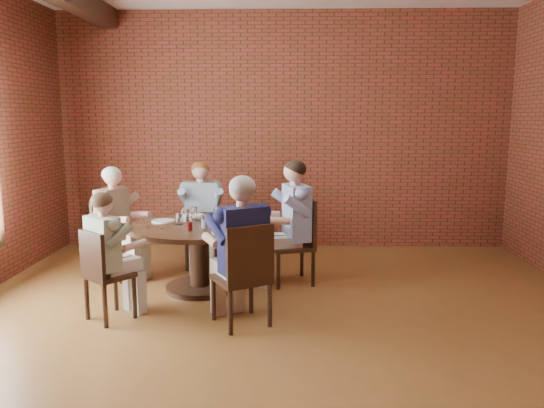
{
  "coord_description": "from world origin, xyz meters",
  "views": [
    {
      "loc": [
        0.08,
        -4.26,
        1.92
      ],
      "look_at": [
        -0.08,
        1.0,
        1.04
      ],
      "focal_mm": 35.0,
      "sensor_mm": 36.0,
      "label": 1
    }
  ],
  "objects_px": {
    "diner_a": "(291,223)",
    "diner_e": "(241,251)",
    "chair_d": "(103,272)",
    "chair_a": "(299,238)",
    "dining_table": "(199,244)",
    "chair_c": "(112,235)",
    "chair_b": "(202,226)",
    "diner_d": "(109,257)",
    "smartphone": "(226,231)",
    "diner_c": "(117,223)",
    "diner_b": "(201,215)",
    "chair_e": "(245,272)"
  },
  "relations": [
    {
      "from": "diner_a",
      "to": "diner_e",
      "type": "relative_size",
      "value": 1.02
    },
    {
      "from": "diner_a",
      "to": "chair_d",
      "type": "xyz_separation_m",
      "value": [
        -1.76,
        -1.23,
        -0.23
      ]
    },
    {
      "from": "chair_a",
      "to": "diner_e",
      "type": "xyz_separation_m",
      "value": [
        -0.56,
        -1.28,
        0.17
      ]
    },
    {
      "from": "dining_table",
      "to": "chair_c",
      "type": "distance_m",
      "value": 1.23
    },
    {
      "from": "chair_b",
      "to": "diner_d",
      "type": "distance_m",
      "value": 2.0
    },
    {
      "from": "chair_a",
      "to": "smartphone",
      "type": "height_order",
      "value": "chair_a"
    },
    {
      "from": "chair_c",
      "to": "diner_d",
      "type": "height_order",
      "value": "diner_d"
    },
    {
      "from": "diner_a",
      "to": "diner_c",
      "type": "xyz_separation_m",
      "value": [
        -2.06,
        0.14,
        -0.05
      ]
    },
    {
      "from": "diner_b",
      "to": "chair_c",
      "type": "bearing_deg",
      "value": -162.11
    },
    {
      "from": "dining_table",
      "to": "diner_a",
      "type": "bearing_deg",
      "value": 16.55
    },
    {
      "from": "diner_a",
      "to": "chair_c",
      "type": "distance_m",
      "value": 2.16
    },
    {
      "from": "chair_d",
      "to": "dining_table",
      "type": "bearing_deg",
      "value": -90.0
    },
    {
      "from": "diner_b",
      "to": "diner_c",
      "type": "xyz_separation_m",
      "value": [
        -0.92,
        -0.51,
        -0.01
      ]
    },
    {
      "from": "chair_b",
      "to": "chair_c",
      "type": "xyz_separation_m",
      "value": [
        -0.99,
        -0.57,
        -0.0
      ]
    },
    {
      "from": "chair_c",
      "to": "smartphone",
      "type": "xyz_separation_m",
      "value": [
        1.47,
        -0.82,
        0.25
      ]
    },
    {
      "from": "chair_d",
      "to": "diner_d",
      "type": "relative_size",
      "value": 0.72
    },
    {
      "from": "dining_table",
      "to": "chair_e",
      "type": "relative_size",
      "value": 1.56
    },
    {
      "from": "diner_a",
      "to": "chair_b",
      "type": "bearing_deg",
      "value": -139.4
    },
    {
      "from": "chair_c",
      "to": "chair_d",
      "type": "relative_size",
      "value": 1.06
    },
    {
      "from": "chair_a",
      "to": "chair_b",
      "type": "relative_size",
      "value": 1.04
    },
    {
      "from": "dining_table",
      "to": "diner_d",
      "type": "bearing_deg",
      "value": -129.02
    },
    {
      "from": "chair_b",
      "to": "diner_d",
      "type": "relative_size",
      "value": 0.77
    },
    {
      "from": "chair_a",
      "to": "chair_c",
      "type": "relative_size",
      "value": 1.06
    },
    {
      "from": "dining_table",
      "to": "chair_d",
      "type": "xyz_separation_m",
      "value": [
        -0.75,
        -0.93,
        -0.05
      ]
    },
    {
      "from": "chair_b",
      "to": "smartphone",
      "type": "xyz_separation_m",
      "value": [
        0.48,
        -1.39,
        0.24
      ]
    },
    {
      "from": "diner_c",
      "to": "chair_d",
      "type": "distance_m",
      "value": 1.42
    },
    {
      "from": "diner_a",
      "to": "smartphone",
      "type": "height_order",
      "value": "diner_a"
    },
    {
      "from": "diner_e",
      "to": "smartphone",
      "type": "xyz_separation_m",
      "value": [
        -0.21,
        0.6,
        0.06
      ]
    },
    {
      "from": "diner_d",
      "to": "diner_e",
      "type": "distance_m",
      "value": 1.26
    },
    {
      "from": "chair_d",
      "to": "smartphone",
      "type": "bearing_deg",
      "value": -112.84
    },
    {
      "from": "chair_a",
      "to": "smartphone",
      "type": "distance_m",
      "value": 1.05
    },
    {
      "from": "diner_b",
      "to": "diner_c",
      "type": "height_order",
      "value": "diner_b"
    },
    {
      "from": "smartphone",
      "to": "diner_c",
      "type": "bearing_deg",
      "value": 147.32
    },
    {
      "from": "dining_table",
      "to": "chair_b",
      "type": "xyz_separation_m",
      "value": [
        -0.14,
        1.04,
        -0.02
      ]
    },
    {
      "from": "chair_b",
      "to": "chair_e",
      "type": "bearing_deg",
      "value": -78.25
    },
    {
      "from": "diner_a",
      "to": "chair_c",
      "type": "height_order",
      "value": "diner_a"
    },
    {
      "from": "chair_d",
      "to": "diner_e",
      "type": "distance_m",
      "value": 1.32
    },
    {
      "from": "dining_table",
      "to": "diner_b",
      "type": "distance_m",
      "value": 0.98
    },
    {
      "from": "chair_d",
      "to": "chair_e",
      "type": "xyz_separation_m",
      "value": [
        1.34,
        -0.1,
        0.04
      ]
    },
    {
      "from": "diner_b",
      "to": "chair_d",
      "type": "relative_size",
      "value": 1.53
    },
    {
      "from": "diner_c",
      "to": "diner_a",
      "type": "bearing_deg",
      "value": -71.1
    },
    {
      "from": "diner_a",
      "to": "chair_e",
      "type": "relative_size",
      "value": 1.47
    },
    {
      "from": "chair_c",
      "to": "diner_d",
      "type": "distance_m",
      "value": 1.42
    },
    {
      "from": "dining_table",
      "to": "diner_a",
      "type": "xyz_separation_m",
      "value": [
        1.01,
        0.3,
        0.18
      ]
    },
    {
      "from": "smartphone",
      "to": "diner_a",
      "type": "bearing_deg",
      "value": 40.79
    },
    {
      "from": "chair_d",
      "to": "chair_e",
      "type": "distance_m",
      "value": 1.35
    },
    {
      "from": "dining_table",
      "to": "diner_d",
      "type": "height_order",
      "value": "diner_d"
    },
    {
      "from": "chair_d",
      "to": "chair_a",
      "type": "bearing_deg",
      "value": -106.89
    },
    {
      "from": "dining_table",
      "to": "diner_d",
      "type": "xyz_separation_m",
      "value": [
        -0.71,
        -0.87,
        0.08
      ]
    },
    {
      "from": "diner_c",
      "to": "chair_d",
      "type": "xyz_separation_m",
      "value": [
        0.3,
        -1.37,
        -0.18
      ]
    }
  ]
}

